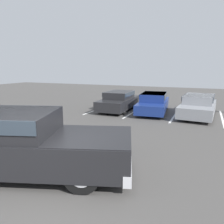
{
  "coord_description": "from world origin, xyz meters",
  "views": [
    {
      "loc": [
        3.33,
        -3.63,
        2.91
      ],
      "look_at": [
        -0.37,
        4.95,
        1.0
      ],
      "focal_mm": 35.0,
      "sensor_mm": 36.0,
      "label": 1
    }
  ],
  "objects": [
    {
      "name": "stall_stripe_a",
      "position": [
        -3.62,
        10.3,
        0.0
      ],
      "size": [
        0.12,
        4.8,
        0.01
      ],
      "primitive_type": "cube",
      "color": "white",
      "rests_on": "ground_plane"
    },
    {
      "name": "stall_stripe_b",
      "position": [
        -0.97,
        10.3,
        0.0
      ],
      "size": [
        0.12,
        4.8,
        0.01
      ],
      "primitive_type": "cube",
      "color": "white",
      "rests_on": "ground_plane"
    },
    {
      "name": "wheel_stop_curb",
      "position": [
        2.58,
        13.37,
        0.07
      ],
      "size": [
        1.69,
        0.2,
        0.14
      ],
      "primitive_type": "cube",
      "color": "#B7B2A8",
      "rests_on": "ground_plane"
    },
    {
      "name": "parked_sedan_b",
      "position": [
        0.21,
        10.54,
        0.67
      ],
      "size": [
        2.18,
        4.77,
        1.26
      ],
      "rotation": [
        0.0,
        0.0,
        -1.47
      ],
      "color": "navy",
      "rests_on": "ground_plane"
    },
    {
      "name": "stall_stripe_d",
      "position": [
        4.33,
        10.3,
        0.0
      ],
      "size": [
        0.12,
        4.8,
        0.01
      ],
      "primitive_type": "cube",
      "color": "white",
      "rests_on": "ground_plane"
    },
    {
      "name": "ground_plane",
      "position": [
        0.0,
        0.0,
        0.0
      ],
      "size": [
        60.0,
        60.0,
        0.0
      ],
      "primitive_type": "plane",
      "color": "#4C4947"
    },
    {
      "name": "stall_stripe_c",
      "position": [
        1.68,
        10.3,
        0.0
      ],
      "size": [
        0.12,
        4.8,
        0.01
      ],
      "primitive_type": "cube",
      "color": "white",
      "rests_on": "ground_plane"
    },
    {
      "name": "parked_sedan_c",
      "position": [
        2.98,
        10.47,
        0.68
      ],
      "size": [
        2.13,
        4.71,
        1.28
      ],
      "rotation": [
        0.0,
        0.0,
        -1.64
      ],
      "color": "gray",
      "rests_on": "ground_plane"
    },
    {
      "name": "parked_sedan_a",
      "position": [
        -2.16,
        10.3,
        0.68
      ],
      "size": [
        1.88,
        4.35,
        1.29
      ],
      "rotation": [
        0.0,
        0.0,
        -1.54
      ],
      "color": "#232326",
      "rests_on": "ground_plane"
    },
    {
      "name": "pickup_truck",
      "position": [
        -1.08,
        0.71,
        0.87
      ],
      "size": [
        6.11,
        3.85,
        1.74
      ],
      "rotation": [
        0.0,
        0.0,
        0.33
      ],
      "color": "black",
      "rests_on": "ground_plane"
    }
  ]
}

